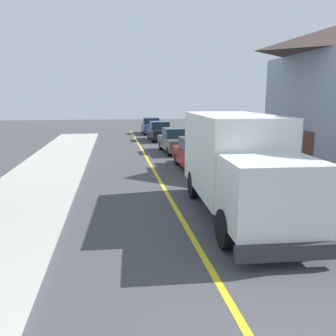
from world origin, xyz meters
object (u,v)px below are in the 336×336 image
Objects in this scene: box_truck at (237,161)px; parked_car_near at (197,154)px; stop_sign at (286,147)px; parked_car_far at (160,131)px; parked_car_furthest at (151,126)px; parked_car_mid at (176,141)px.

parked_car_near is at bearing 86.52° from box_truck.
box_truck is at bearing -143.22° from stop_sign.
parked_car_far is 1.67× the size of stop_sign.
box_truck is 1.65× the size of parked_car_far.
stop_sign is at bearing -83.84° from parked_car_furthest.
box_truck reaches higher than parked_car_near.
parked_car_near is at bearing -88.95° from parked_car_far.
parked_car_furthest is 1.67× the size of stop_sign.
parked_car_furthest is (-0.11, 5.91, 0.00)m from parked_car_far.
parked_car_near is 1.00× the size of parked_car_furthest.
parked_car_furthest is at bearing 89.81° from box_truck.
box_truck is 3.36m from stop_sign.
box_truck is 1.63× the size of parked_car_mid.
parked_car_furthest is at bearing 91.33° from parked_car_mid.
box_truck reaches higher than stop_sign.
box_truck is 1.65× the size of parked_car_furthest.
parked_car_mid is (-0.05, 5.96, 0.00)m from parked_car_near.
parked_car_near and parked_car_far have the same top height.
box_truck reaches higher than parked_car_furthest.
parked_car_near is (0.44, 7.22, -0.97)m from box_truck.
parked_car_near is at bearing -89.51° from parked_car_mid.
parked_car_mid is (0.39, 13.17, -0.97)m from box_truck.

